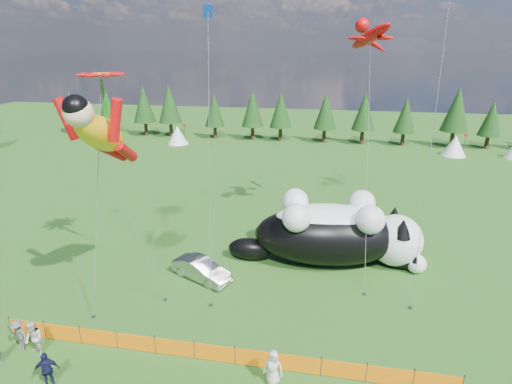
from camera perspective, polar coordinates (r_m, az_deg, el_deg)
ground at (r=23.05m, az=-3.76°, el=-17.97°), size 160.00×160.00×0.00m
safety_fence at (r=20.51m, az=-5.93°, el=-21.90°), size 22.06×0.06×1.10m
tree_line at (r=63.56m, az=5.99°, el=10.73°), size 90.00×4.00×8.00m
festival_tents at (r=59.32m, az=16.23°, el=6.81°), size 50.00×3.20×2.80m
cat_large at (r=27.91m, az=11.35°, el=-5.60°), size 13.32×5.75×4.81m
cat_small at (r=29.10m, az=19.15°, el=-8.47°), size 4.55×3.11×1.75m
car at (r=26.42m, az=-7.82°, el=-10.90°), size 4.32×3.07×1.35m
spectator_b at (r=23.11m, az=-29.16°, el=-17.88°), size 1.05×0.86×1.87m
spectator_c at (r=21.16m, az=-27.75°, el=-21.59°), size 1.18×0.94×1.80m
spectator_d at (r=23.95m, az=-30.81°, el=-17.14°), size 1.14×0.76×1.62m
spectator_e at (r=19.21m, az=2.46°, el=-23.77°), size 0.88×0.59×1.77m
superhero_kite at (r=21.02m, az=-21.29°, el=7.80°), size 5.31×5.70×12.67m
gecko_kite at (r=30.84m, az=16.00°, el=20.57°), size 5.73×12.83×17.39m
flower_kite at (r=24.54m, az=-21.25°, el=14.99°), size 3.04×6.12×13.38m
diamond_kite_a at (r=23.59m, az=-6.86°, el=22.06°), size 1.29×4.44×16.83m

